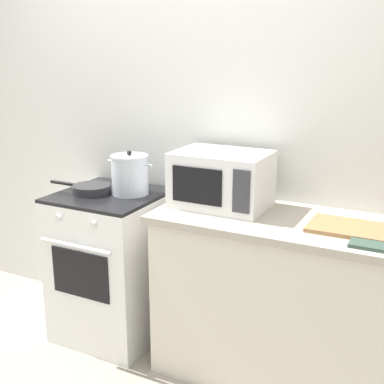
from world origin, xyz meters
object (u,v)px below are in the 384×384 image
at_px(stove, 112,265).
at_px(cutting_board, 348,228).
at_px(microwave, 222,179).
at_px(stock_pot, 130,175).
at_px(oven_mitt, 372,244).
at_px(frying_pan, 91,189).

relative_size(stove, cutting_board, 2.56).
xyz_separation_m(stove, microwave, (0.70, 0.08, 0.61)).
height_order(stock_pot, oven_mitt, stock_pot).
bearing_deg(stove, oven_mitt, -5.98).
bearing_deg(oven_mitt, frying_pan, 175.77).
xyz_separation_m(frying_pan, oven_mitt, (1.62, -0.12, -0.02)).
xyz_separation_m(cutting_board, oven_mitt, (0.13, -0.16, -0.00)).
xyz_separation_m(stove, oven_mitt, (1.52, -0.16, 0.47)).
height_order(stove, stock_pot, stock_pot).
height_order(frying_pan, cutting_board, frying_pan).
bearing_deg(stock_pot, cutting_board, -2.32).
distance_m(stock_pot, oven_mitt, 1.42).
distance_m(cutting_board, oven_mitt, 0.21).
bearing_deg(stock_pot, oven_mitt, -8.60).
bearing_deg(frying_pan, oven_mitt, -4.23).
distance_m(stock_pot, cutting_board, 1.27).
relative_size(stove, stock_pot, 3.02).
distance_m(stock_pot, microwave, 0.58).
relative_size(microwave, oven_mitt, 2.78).
bearing_deg(stock_pot, stove, -156.29).
bearing_deg(cutting_board, microwave, 173.54).
height_order(stock_pot, frying_pan, stock_pot).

